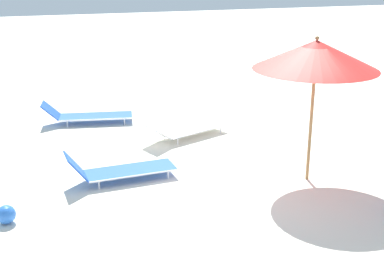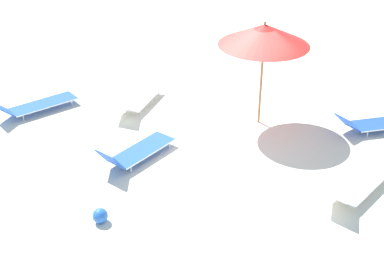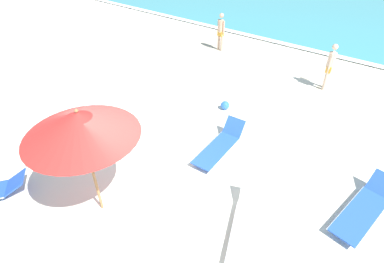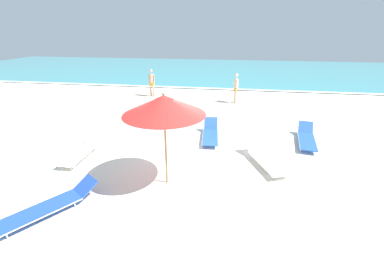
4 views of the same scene
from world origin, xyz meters
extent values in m
cube|color=silver|center=(0.00, 0.00, -0.08)|extent=(60.00, 60.00, 0.16)
cube|color=#B8AE96|center=(0.00, 9.30, 0.00)|extent=(57.00, 2.20, 0.00)
cube|color=#B8AE96|center=(-6.44, 6.14, 0.00)|extent=(2.17, 1.36, 0.00)
cube|color=#B8AE96|center=(2.70, 7.35, 0.00)|extent=(2.44, 1.58, 0.00)
cube|color=teal|center=(0.00, 20.66, 0.03)|extent=(60.00, 18.69, 0.06)
cube|color=white|center=(0.00, 11.36, 0.06)|extent=(56.00, 0.44, 0.01)
cylinder|color=#9E7547|center=(-0.22, -1.19, 1.18)|extent=(0.06, 0.06, 2.36)
cone|color=red|center=(-0.22, -1.19, 2.36)|extent=(2.22, 2.22, 0.52)
cylinder|color=#A4221E|center=(-0.22, -1.19, 2.11)|extent=(2.15, 2.15, 0.01)
sphere|color=#9E7547|center=(-0.22, -1.19, 2.65)|extent=(0.07, 0.07, 0.07)
cube|color=white|center=(-3.60, -0.22, 0.17)|extent=(0.62, 1.79, 0.03)
cylinder|color=silver|center=(-3.90, -0.23, 0.17)|extent=(0.05, 1.78, 0.03)
cylinder|color=silver|center=(-3.30, -0.22, 0.17)|extent=(0.05, 1.78, 0.03)
cube|color=white|center=(-3.61, 0.89, 0.34)|extent=(0.58, 0.46, 0.35)
cylinder|color=silver|center=(-3.84, -0.92, 0.08)|extent=(0.03, 0.03, 0.16)
cylinder|color=silver|center=(-3.33, -0.92, 0.08)|extent=(0.03, 0.03, 0.16)
cylinder|color=silver|center=(-3.86, 0.47, 0.08)|extent=(0.03, 0.03, 0.16)
cylinder|color=silver|center=(-3.35, 0.47, 0.08)|extent=(0.03, 0.03, 0.16)
cube|color=blue|center=(-2.21, -2.15, 0.32)|extent=(0.75, 0.73, 0.31)
cylinder|color=silver|center=(-2.67, -2.37, 0.08)|extent=(0.03, 0.03, 0.16)
cube|color=blue|center=(4.49, 2.16, 0.17)|extent=(0.88, 1.86, 0.03)
cylinder|color=silver|center=(4.19, 2.21, 0.17)|extent=(0.31, 1.77, 0.03)
cylinder|color=silver|center=(4.78, 2.12, 0.17)|extent=(0.31, 1.77, 0.03)
cube|color=blue|center=(4.66, 3.24, 0.36)|extent=(0.64, 0.51, 0.39)
cylinder|color=silver|center=(4.12, 1.52, 0.08)|extent=(0.03, 0.03, 0.16)
cylinder|color=silver|center=(4.63, 1.43, 0.08)|extent=(0.03, 0.03, 0.16)
cylinder|color=silver|center=(4.34, 2.89, 0.08)|extent=(0.03, 0.03, 0.16)
cylinder|color=silver|center=(4.85, 2.81, 0.08)|extent=(0.03, 0.03, 0.16)
cube|color=blue|center=(0.76, 1.99, 0.17)|extent=(0.72, 1.72, 0.03)
cylinder|color=silver|center=(0.46, 1.97, 0.17)|extent=(0.15, 1.68, 0.03)
cylinder|color=silver|center=(1.06, 2.01, 0.17)|extent=(0.15, 1.68, 0.03)
cube|color=blue|center=(0.69, 2.99, 0.40)|extent=(0.60, 0.39, 0.46)
cylinder|color=silver|center=(0.55, 1.32, 0.08)|extent=(0.03, 0.03, 0.16)
cylinder|color=silver|center=(1.06, 1.36, 0.08)|extent=(0.03, 0.03, 0.16)
cylinder|color=silver|center=(0.46, 2.63, 0.08)|extent=(0.03, 0.03, 0.16)
cylinder|color=silver|center=(0.97, 2.66, 0.08)|extent=(0.03, 0.03, 0.16)
cube|color=white|center=(2.81, 0.15, 0.17)|extent=(1.19, 1.75, 0.03)
cylinder|color=silver|center=(2.53, 0.03, 0.17)|extent=(0.66, 1.53, 0.03)
cylinder|color=silver|center=(3.08, 0.26, 0.17)|extent=(0.66, 1.53, 0.03)
cube|color=white|center=(2.40, 1.11, 0.33)|extent=(0.71, 0.65, 0.34)
cylinder|color=silver|center=(2.82, -0.54, 0.08)|extent=(0.03, 0.03, 0.16)
cylinder|color=silver|center=(2.32, 0.64, 0.08)|extent=(0.03, 0.03, 0.16)
cylinder|color=silver|center=(2.79, 0.84, 0.08)|extent=(0.03, 0.03, 0.16)
cylinder|color=tan|center=(-3.81, 8.69, 0.45)|extent=(0.11, 0.11, 0.90)
cylinder|color=tan|center=(-3.61, 8.65, 0.45)|extent=(0.11, 0.11, 0.90)
cube|color=gold|center=(-3.71, 8.67, 0.82)|extent=(0.33, 0.24, 0.24)
cylinder|color=tan|center=(-3.71, 8.67, 1.18)|extent=(0.27, 0.27, 0.55)
cylinder|color=tan|center=(-3.89, 8.71, 1.17)|extent=(0.08, 0.08, 0.55)
cylinder|color=tan|center=(-3.53, 8.63, 1.17)|extent=(0.08, 0.08, 0.55)
sphere|color=tan|center=(-3.71, 8.67, 1.66)|extent=(0.21, 0.21, 0.21)
cylinder|color=beige|center=(1.74, 7.76, 0.45)|extent=(0.11, 0.11, 0.90)
cylinder|color=beige|center=(1.71, 7.96, 0.45)|extent=(0.11, 0.11, 0.90)
cube|color=gold|center=(1.73, 7.86, 0.82)|extent=(0.22, 0.32, 0.24)
cylinder|color=beige|center=(1.73, 7.86, 1.18)|extent=(0.27, 0.27, 0.55)
cylinder|color=beige|center=(1.75, 7.68, 1.17)|extent=(0.08, 0.08, 0.55)
cylinder|color=beige|center=(1.70, 8.05, 1.17)|extent=(0.08, 0.08, 0.55)
sphere|color=beige|center=(1.73, 7.86, 1.66)|extent=(0.21, 0.21, 0.21)
sphere|color=blue|center=(-0.41, 4.19, 0.15)|extent=(0.30, 0.30, 0.30)
camera|label=1|loc=(-8.46, 3.58, 4.04)|focal=50.00mm
camera|label=2|loc=(-7.20, 9.00, 6.56)|focal=50.00mm
camera|label=3|loc=(4.26, -3.42, 5.52)|focal=28.00mm
camera|label=4|loc=(1.51, -7.43, 4.22)|focal=24.00mm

